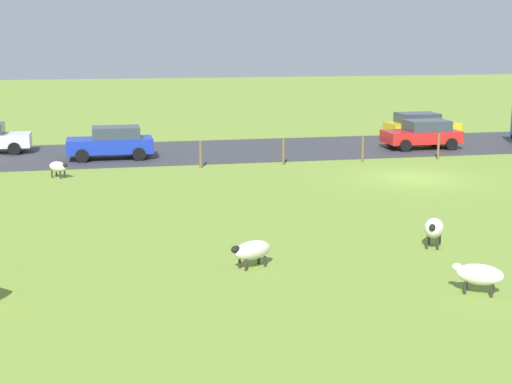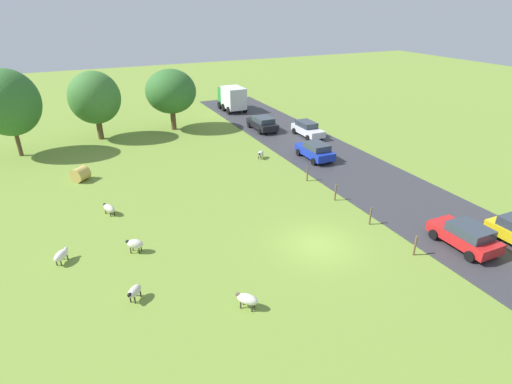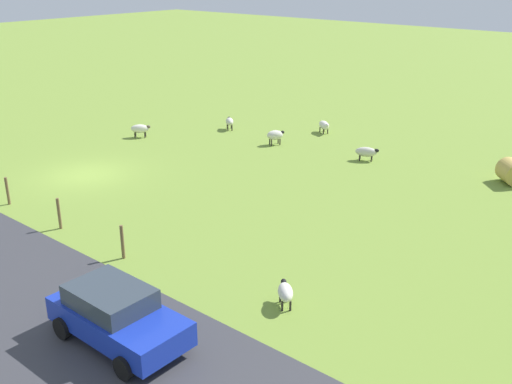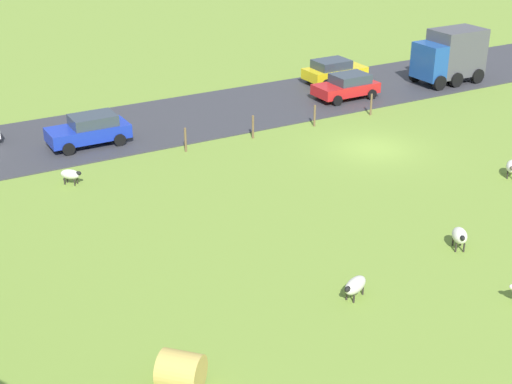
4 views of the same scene
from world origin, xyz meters
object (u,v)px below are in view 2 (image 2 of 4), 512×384
sheep_4 (247,299)px  truck_0 (232,98)px  sheep_0 (261,153)px  tree_1 (95,98)px  sheep_1 (135,244)px  car_1 (315,151)px  car_3 (263,123)px  sheep_3 (109,208)px  car_2 (465,235)px  sheep_2 (61,255)px  car_0 (307,129)px  tree_0 (171,92)px  sheep_5 (134,291)px  hay_bale_0 (81,174)px  tree_2 (8,103)px

sheep_4 → truck_0: truck_0 is taller
sheep_0 → sheep_4: (-9.48, -18.32, 0.04)m
tree_1 → sheep_1: bearing=-91.2°
car_1 → car_3: (-0.38, 10.48, -0.01)m
sheep_3 → car_2: (18.79, -13.36, 0.38)m
sheep_1 → truck_0: truck_0 is taller
sheep_4 → truck_0: size_ratio=0.25×
sheep_2 → sheep_4: sheep_4 is taller
car_0 → car_3: 5.36m
sheep_2 → tree_0: (12.52, 23.29, 3.84)m
sheep_4 → truck_0: bearing=69.1°
car_2 → truck_0: bearing=90.2°
sheep_1 → truck_0: bearing=58.4°
sheep_5 → car_0: (21.83, 19.42, 0.35)m
tree_1 → car_1: tree_1 is taller
sheep_4 → hay_bale_0: bearing=107.4°
sheep_1 → car_3: car_3 is taller
tree_0 → car_2: bearing=-73.5°
sheep_0 → car_1: car_1 is taller
car_1 → car_3: car_1 is taller
tree_2 → car_2: bearing=-49.5°
car_0 → car_2: 23.12m
sheep_0 → car_0: 8.54m
sheep_0 → car_3: 9.07m
sheep_3 → sheep_5: bearing=-89.8°
sheep_1 → tree_1: (0.52, 23.79, 3.84)m
sheep_5 → tree_1: bearing=87.4°
sheep_3 → truck_0: truck_0 is taller
sheep_5 → hay_bale_0: size_ratio=0.83×
tree_0 → sheep_0: bearing=-68.9°
tree_0 → truck_0: tree_0 is taller
sheep_5 → truck_0: bearing=60.8°
sheep_4 → car_1: (13.95, 15.93, 0.35)m
tree_0 → car_1: 18.26m
sheep_0 → hay_bale_0: size_ratio=0.82×
sheep_5 → tree_2: bearing=103.6°
sheep_1 → sheep_5: 4.37m
car_2 → hay_bale_0: bearing=134.6°
car_0 → truck_0: bearing=102.8°
car_1 → tree_1: bearing=139.3°
car_0 → hay_bale_0: bearing=-174.0°
sheep_0 → car_3: car_3 is taller
sheep_3 → truck_0: (18.69, 23.53, 1.30)m
car_0 → car_2: bearing=-97.6°
car_1 → sheep_1: bearing=-154.1°
hay_bale_0 → car_1: car_1 is taller
sheep_1 → car_0: bearing=35.7°
sheep_5 → tree_0: tree_0 is taller
sheep_2 → sheep_5: 5.94m
sheep_5 → car_2: car_2 is taller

